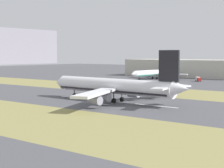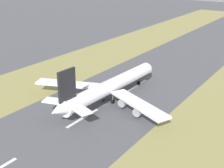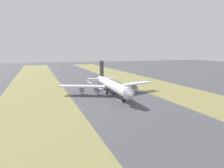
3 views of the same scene
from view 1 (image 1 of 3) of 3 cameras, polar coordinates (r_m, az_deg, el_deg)
ground_plane at (r=145.05m, az=1.98°, el=-2.86°), size 800.00×800.00×0.00m
grass_median_west at (r=112.35m, az=-11.77°, el=-5.17°), size 40.00×600.00×0.01m
grass_median_east at (r=183.04m, az=10.34°, el=-1.37°), size 40.00×600.00×0.01m
centreline_dash_mid at (r=137.30m, az=6.72°, el=-3.32°), size 1.20×18.00×0.01m
centreline_dash_far at (r=161.64m, az=-5.47°, el=-2.10°), size 1.20×18.00×0.01m
airplane_main_jet at (r=146.35m, az=0.57°, el=-0.42°), size 64.09×67.15×20.20m
terminal_building at (r=314.08m, az=11.57°, el=2.38°), size 36.00×103.06×13.98m
airplane_parked_apron at (r=279.09m, az=6.44°, el=1.67°), size 51.07×48.58×15.35m
service_truck at (r=261.98m, az=13.00°, el=0.75°), size 6.01×5.54×3.10m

